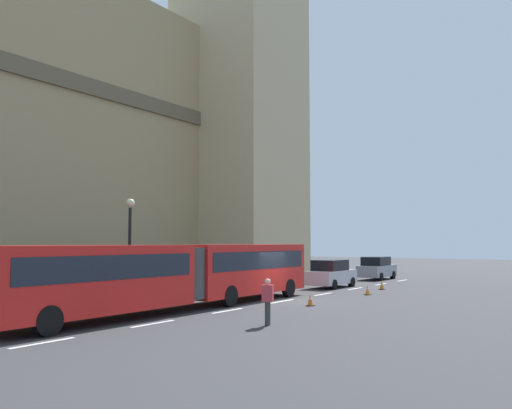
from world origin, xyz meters
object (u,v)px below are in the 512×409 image
at_px(articulated_bus, 180,271).
at_px(sedan_lead, 331,274).
at_px(street_lamp, 130,242).
at_px(sedan_trailing, 377,268).
at_px(traffic_cone_east, 382,285).
at_px(traffic_cone_west, 310,300).
at_px(traffic_cone_middle, 368,290).
at_px(pedestrian_near_cones, 268,300).

height_order(articulated_bus, sedan_lead, articulated_bus).
height_order(sedan_lead, street_lamp, street_lamp).
relative_size(articulated_bus, street_lamp, 3.51).
relative_size(sedan_trailing, traffic_cone_east, 7.59).
bearing_deg(traffic_cone_west, traffic_cone_middle, -1.52).
relative_size(articulated_bus, traffic_cone_middle, 31.92).
height_order(traffic_cone_middle, traffic_cone_east, same).
bearing_deg(articulated_bus, traffic_cone_west, -41.40).
bearing_deg(articulated_bus, traffic_cone_east, -13.57).
height_order(traffic_cone_east, street_lamp, street_lamp).
xyz_separation_m(sedan_lead, sedan_trailing, (9.36, 0.45, 0.00)).
bearing_deg(street_lamp, traffic_cone_east, -30.26).
bearing_deg(sedan_trailing, traffic_cone_middle, -160.94).
bearing_deg(pedestrian_near_cones, traffic_cone_east, 6.99).
relative_size(street_lamp, pedestrian_near_cones, 3.12).
relative_size(articulated_bus, sedan_trailing, 4.21).
xyz_separation_m(sedan_lead, street_lamp, (-13.54, 4.81, 2.14)).
height_order(sedan_lead, pedestrian_near_cones, sedan_lead).
height_order(traffic_cone_west, traffic_cone_middle, same).
distance_m(traffic_cone_west, traffic_cone_east, 10.51).
bearing_deg(traffic_cone_middle, articulated_bus, 159.24).
relative_size(sedan_lead, sedan_trailing, 1.00).
distance_m(traffic_cone_middle, traffic_cone_east, 3.93).
bearing_deg(sedan_trailing, traffic_cone_west, -167.67).
relative_size(sedan_trailing, traffic_cone_west, 7.59).
bearing_deg(traffic_cone_east, pedestrian_near_cones, -173.01).
distance_m(traffic_cone_east, pedestrian_near_cones, 16.90).
xyz_separation_m(sedan_lead, traffic_cone_west, (-10.05, -3.79, -0.63)).
bearing_deg(traffic_cone_middle, street_lamp, 139.04).
height_order(street_lamp, pedestrian_near_cones, street_lamp).
bearing_deg(traffic_cone_middle, sedan_lead, 49.17).
bearing_deg(articulated_bus, sedan_trailing, 0.35).
bearing_deg(pedestrian_near_cones, sedan_trailing, 12.85).
distance_m(sedan_trailing, pedestrian_near_cones, 26.33).
xyz_separation_m(sedan_lead, pedestrian_near_cones, (-16.31, -5.40, -0.00)).
xyz_separation_m(traffic_cone_east, street_lamp, (-13.99, 8.16, 2.77)).
xyz_separation_m(sedan_trailing, street_lamp, (-22.90, 4.36, 2.14)).
height_order(sedan_trailing, traffic_cone_west, sedan_trailing).
distance_m(articulated_bus, sedan_lead, 14.73).
distance_m(articulated_bus, traffic_cone_west, 6.37).
relative_size(sedan_trailing, pedestrian_near_cones, 2.60).
bearing_deg(sedan_lead, traffic_cone_east, -82.34).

